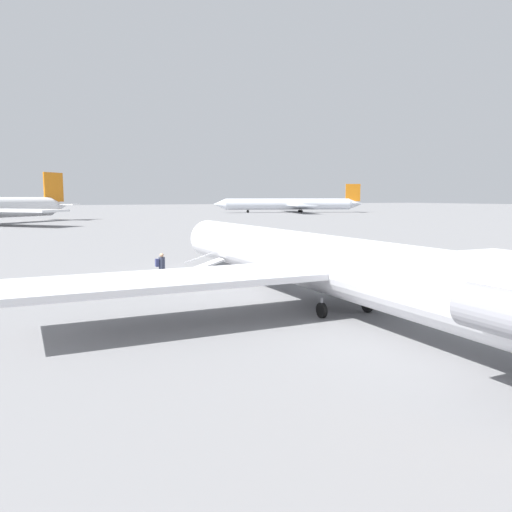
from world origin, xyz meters
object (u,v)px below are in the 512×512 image
airplane_main (322,263)px  passenger (161,266)px  airplane_far_right (291,204)px  boarding_stairs (179,275)px

airplane_main → passenger: (9.13, 4.64, -0.99)m
airplane_main → airplane_far_right: bearing=-28.8°
passenger → airplane_far_right: bearing=57.4°
airplane_far_right → boarding_stairs: airplane_far_right is taller
airplane_far_right → passenger: (-108.10, 74.20, -1.68)m
boarding_stairs → passenger: passenger is taller
airplane_main → boarding_stairs: airplane_main is taller
airplane_far_right → boarding_stairs: size_ratio=11.38×
boarding_stairs → passenger: 1.34m
boarding_stairs → airplane_main: bearing=-67.7°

